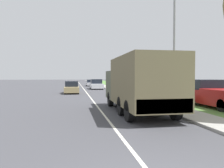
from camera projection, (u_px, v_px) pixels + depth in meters
ground_plane at (82, 87)px, 42.64m from camera, size 180.00×180.00×0.00m
lane_centre_stripe at (82, 87)px, 42.64m from camera, size 0.12×120.00×0.00m
sidewalk_right at (105, 86)px, 43.42m from camera, size 1.80×120.00×0.12m
grass_strip_right at (126, 86)px, 44.19m from camera, size 7.00×120.00×0.02m
military_truck at (139, 83)px, 12.42m from camera, size 2.57×7.86×3.14m
car_nearest_ahead at (72, 88)px, 26.78m from camera, size 1.73×4.28×1.48m
car_second_ahead at (96, 85)px, 35.53m from camera, size 1.94×4.55×1.60m
car_third_ahead at (91, 83)px, 46.37m from camera, size 1.72×3.97×1.36m
pickup_truck at (214, 94)px, 14.83m from camera, size 2.09×5.42×1.82m
lamp_post at (171, 37)px, 13.91m from camera, size 1.69×0.24×7.57m
utility_box at (186, 101)px, 15.37m from camera, size 0.55×0.45×0.70m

